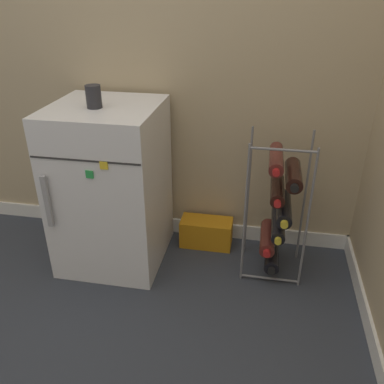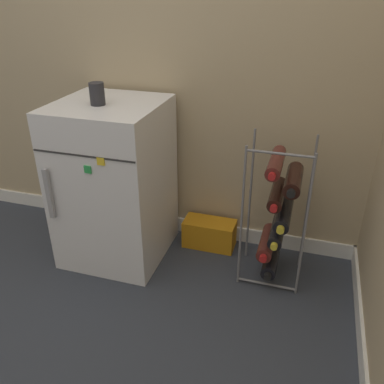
% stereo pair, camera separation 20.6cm
% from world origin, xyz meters
% --- Properties ---
extents(ground_plane, '(14.00, 14.00, 0.00)m').
position_xyz_m(ground_plane, '(0.00, 0.00, 0.00)').
color(ground_plane, '#333842').
extents(wall_back, '(6.75, 0.07, 2.50)m').
position_xyz_m(wall_back, '(0.00, 0.68, 1.24)').
color(wall_back, tan).
rests_on(wall_back, ground_plane).
extents(mini_fridge, '(0.52, 0.56, 0.86)m').
position_xyz_m(mini_fridge, '(-0.41, 0.35, 0.43)').
color(mini_fridge, white).
rests_on(mini_fridge, ground_plane).
extents(wine_rack, '(0.31, 0.31, 0.75)m').
position_xyz_m(wine_rack, '(0.45, 0.38, 0.37)').
color(wine_rack, slate).
rests_on(wine_rack, ground_plane).
extents(soda_box, '(0.30, 0.14, 0.16)m').
position_xyz_m(soda_box, '(0.06, 0.54, 0.08)').
color(soda_box, orange).
rests_on(soda_box, ground_plane).
extents(fridge_top_cup, '(0.07, 0.07, 0.10)m').
position_xyz_m(fridge_top_cup, '(-0.44, 0.31, 0.91)').
color(fridge_top_cup, '#28282D').
rests_on(fridge_top_cup, mini_fridge).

